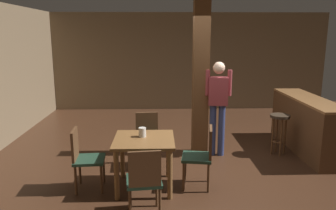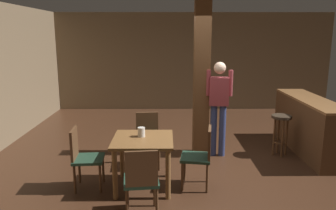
% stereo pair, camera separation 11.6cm
% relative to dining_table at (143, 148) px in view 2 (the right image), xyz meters
% --- Properties ---
extents(ground_plane, '(10.80, 10.80, 0.00)m').
position_rel_dining_table_xyz_m(ground_plane, '(1.11, 0.67, -0.60)').
color(ground_plane, '#382114').
extents(wall_back, '(8.00, 0.10, 2.80)m').
position_rel_dining_table_xyz_m(wall_back, '(1.11, 5.17, 0.80)').
color(wall_back, '#756047').
rests_on(wall_back, ground_plane).
extents(pillar, '(0.28, 0.28, 2.80)m').
position_rel_dining_table_xyz_m(pillar, '(0.97, 1.42, 0.80)').
color(pillar, brown).
rests_on(pillar, ground_plane).
extents(dining_table, '(0.85, 0.85, 0.74)m').
position_rel_dining_table_xyz_m(dining_table, '(0.00, 0.00, 0.00)').
color(dining_table, brown).
rests_on(dining_table, ground_plane).
extents(chair_east, '(0.48, 0.48, 0.89)m').
position_rel_dining_table_xyz_m(chair_east, '(0.83, -0.00, -0.10)').
color(chair_east, '#1E3828').
rests_on(chair_east, ground_plane).
extents(chair_south, '(0.46, 0.46, 0.89)m').
position_rel_dining_table_xyz_m(chair_south, '(0.03, -0.82, -0.10)').
color(chair_south, '#1E3828').
rests_on(chair_south, ground_plane).
extents(chair_west, '(0.45, 0.45, 0.89)m').
position_rel_dining_table_xyz_m(chair_west, '(-0.85, -0.04, -0.10)').
color(chair_west, '#1E3828').
rests_on(chair_west, ground_plane).
extents(chair_north, '(0.46, 0.46, 0.89)m').
position_rel_dining_table_xyz_m(chair_north, '(0.02, 0.82, -0.10)').
color(chair_north, '#1E3828').
rests_on(chair_north, ground_plane).
extents(napkin_cup, '(0.11, 0.11, 0.14)m').
position_rel_dining_table_xyz_m(napkin_cup, '(-0.03, 0.08, 0.21)').
color(napkin_cup, beige).
rests_on(napkin_cup, dining_table).
extents(standing_person, '(0.47, 0.24, 1.72)m').
position_rel_dining_table_xyz_m(standing_person, '(1.27, 1.27, 0.40)').
color(standing_person, maroon).
rests_on(standing_person, ground_plane).
extents(bar_counter, '(0.56, 2.25, 1.02)m').
position_rel_dining_table_xyz_m(bar_counter, '(2.94, 1.48, -0.08)').
color(bar_counter, brown).
rests_on(bar_counter, ground_plane).
extents(bar_stool_near, '(0.36, 0.36, 0.76)m').
position_rel_dining_table_xyz_m(bar_stool_near, '(2.42, 1.27, -0.03)').
color(bar_stool_near, '#2D2319').
rests_on(bar_stool_near, ground_plane).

